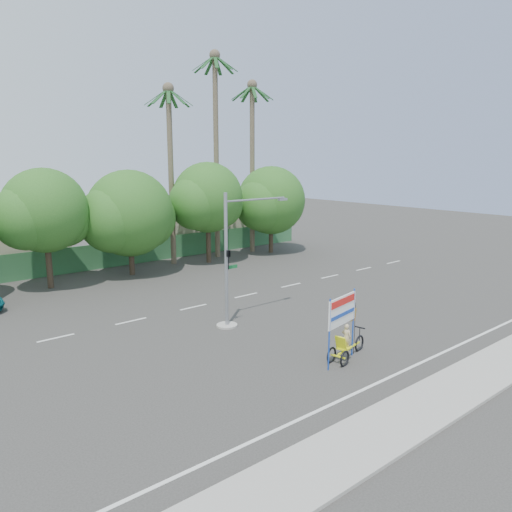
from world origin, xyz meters
TOP-DOWN VIEW (x-y plane):
  - ground at (0.00, 0.00)m, footprint 120.00×120.00m
  - sidewalk_near at (0.00, -7.50)m, footprint 50.00×2.40m
  - fence at (0.00, 21.50)m, footprint 38.00×0.08m
  - building_right at (8.00, 26.00)m, footprint 14.00×8.00m
  - tree_left at (-7.05, 18.00)m, footprint 6.66×5.60m
  - tree_center at (-1.05, 18.00)m, footprint 7.62×6.40m
  - tree_right at (5.95, 18.00)m, footprint 6.90×5.80m
  - tree_far_right at (12.95, 18.00)m, footprint 7.38×6.20m
  - palm_tall at (8.00, 19.50)m, footprint 3.73×3.79m
  - palm_mid at (12.00, 19.50)m, footprint 3.73×3.79m
  - palm_short at (3.50, 19.50)m, footprint 3.73×3.79m
  - traffic_signal at (-2.20, 3.98)m, footprint 4.72×1.10m
  - trike_billboard at (-1.22, -2.86)m, footprint 3.15×1.07m

SIDE VIEW (x-z plane):
  - ground at x=0.00m, z-range 0.00..0.00m
  - sidewalk_near at x=0.00m, z-range 0.00..0.12m
  - fence at x=0.00m, z-range 0.00..2.00m
  - trike_billboard at x=-1.22m, z-range -0.31..2.83m
  - building_right at x=8.00m, z-range 0.00..3.60m
  - traffic_signal at x=-2.20m, z-range -0.58..6.42m
  - tree_center at x=-1.05m, z-range 0.54..8.39m
  - tree_far_right at x=12.95m, z-range 0.68..8.61m
  - tree_left at x=-7.05m, z-range 1.02..9.09m
  - tree_right at x=5.95m, z-range 1.06..9.42m
  - palm_short at x=3.50m, z-range 1.64..16.09m
  - palm_mid at x=12.00m, z-range 1.67..17.12m
  - palm_tall at x=8.00m, z-range 1.74..19.19m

